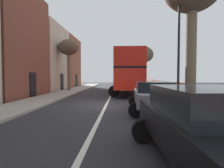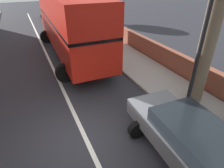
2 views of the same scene
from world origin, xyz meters
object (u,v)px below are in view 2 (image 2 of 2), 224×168
(parked_car_grey_right_3, at_px, (190,140))
(lamppost_right, at_px, (207,18))
(double_decker_bus, at_px, (69,21))
(parked_car_red_right_2, at_px, (52,12))

(parked_car_grey_right_3, bearing_deg, lamppost_right, 46.44)
(double_decker_bus, xyz_separation_m, parked_car_grey_right_3, (0.80, -10.29, -1.46))
(parked_car_grey_right_3, xyz_separation_m, lamppost_right, (1.80, 1.90, 2.91))
(parked_car_red_right_2, bearing_deg, lamppost_right, -85.09)
(double_decker_bus, xyz_separation_m, lamppost_right, (2.60, -8.39, 1.45))
(parked_car_grey_right_3, distance_m, lamppost_right, 3.92)
(parked_car_red_right_2, bearing_deg, double_decker_bus, -93.65)
(parked_car_red_right_2, relative_size, parked_car_grey_right_3, 0.93)
(parked_car_red_right_2, distance_m, parked_car_grey_right_3, 22.85)
(double_decker_bus, relative_size, parked_car_red_right_2, 2.49)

